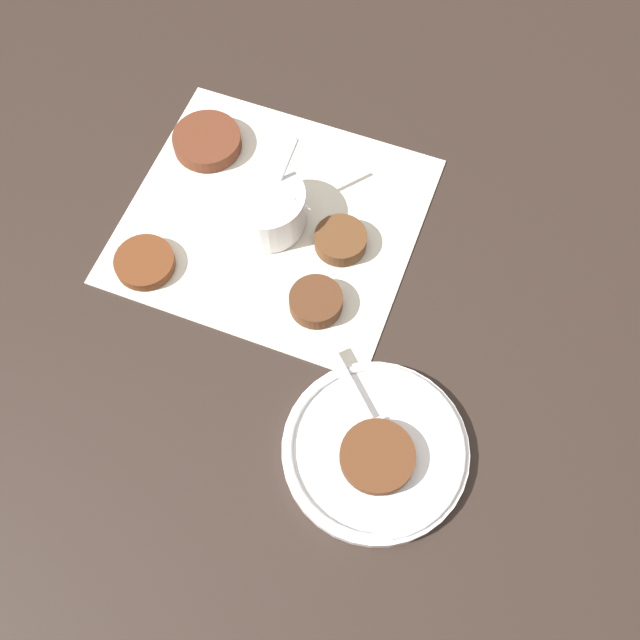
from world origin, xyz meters
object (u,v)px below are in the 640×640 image
(sauce_bowl, at_px, (266,209))
(serving_plate, at_px, (375,450))
(fritter_on_plate, at_px, (377,456))
(fork, at_px, (368,421))

(sauce_bowl, height_order, serving_plate, sauce_bowl)
(serving_plate, bearing_deg, fritter_on_plate, -71.08)
(serving_plate, xyz_separation_m, fritter_on_plate, (0.00, -0.01, 0.02))
(serving_plate, distance_m, fork, 0.03)
(fritter_on_plate, xyz_separation_m, fork, (-0.02, 0.04, -0.00))
(sauce_bowl, bearing_deg, fork, -50.57)
(fritter_on_plate, bearing_deg, serving_plate, 108.92)
(serving_plate, relative_size, fritter_on_plate, 2.52)
(sauce_bowl, distance_m, fork, 0.29)
(sauce_bowl, xyz_separation_m, serving_plate, (0.20, -0.25, -0.02))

